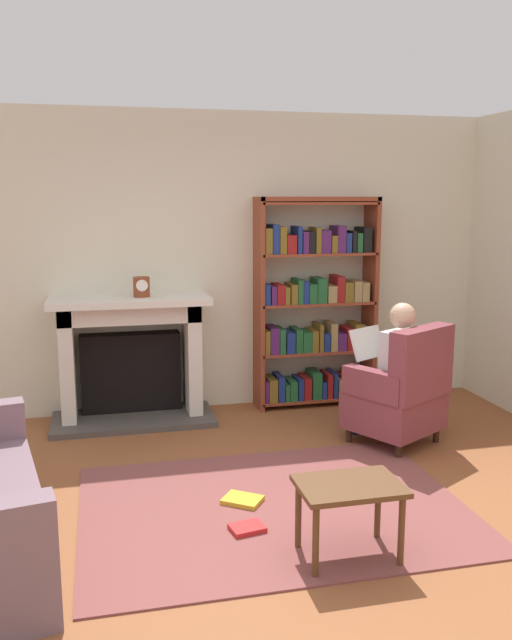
{
  "coord_description": "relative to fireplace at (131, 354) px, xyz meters",
  "views": [
    {
      "loc": [
        -1.01,
        -3.53,
        1.94
      ],
      "look_at": [
        0.1,
        1.2,
        1.05
      ],
      "focal_mm": 37.62,
      "sensor_mm": 36.0,
      "label": 1
    }
  ],
  "objects": [
    {
      "name": "seated_reader",
      "position": [
        1.98,
        -1.04,
        0.04
      ],
      "size": [
        0.53,
        0.59,
        1.14
      ],
      "rotation": [
        0.0,
        0.0,
        3.66
      ],
      "color": "silver",
      "rests_on": "ground"
    },
    {
      "name": "area_rug",
      "position": [
        0.77,
        -2.0,
        -0.58
      ],
      "size": [
        2.4,
        1.8,
        0.01
      ],
      "primitive_type": "cube",
      "color": "brown",
      "rests_on": "ground"
    },
    {
      "name": "scattered_books",
      "position": [
        0.57,
        -2.04,
        -0.56
      ],
      "size": [
        0.31,
        0.6,
        0.03
      ],
      "color": "red",
      "rests_on": "area_rug"
    },
    {
      "name": "ground",
      "position": [
        0.77,
        -2.3,
        -0.58
      ],
      "size": [
        14.0,
        14.0,
        0.0
      ],
      "primitive_type": "plane",
      "color": "brown"
    },
    {
      "name": "bookshelf",
      "position": [
        1.7,
        0.04,
        0.36
      ],
      "size": [
        1.13,
        0.32,
        1.95
      ],
      "color": "brown",
      "rests_on": "ground"
    },
    {
      "name": "mantel_clock",
      "position": [
        0.11,
        -0.1,
        0.61
      ],
      "size": [
        0.14,
        0.14,
        0.17
      ],
      "color": "brown",
      "rests_on": "fireplace"
    },
    {
      "name": "fireplace",
      "position": [
        0.0,
        0.0,
        0.0
      ],
      "size": [
        1.4,
        0.64,
        1.11
      ],
      "color": "#4C4742",
      "rests_on": "ground"
    },
    {
      "name": "back_wall",
      "position": [
        0.77,
        0.25,
        0.77
      ],
      "size": [
        5.6,
        0.1,
        2.7
      ],
      "primitive_type": "cube",
      "color": "beige",
      "rests_on": "ground"
    },
    {
      "name": "armchair_reading",
      "position": [
        2.04,
        -1.14,
        -0.16
      ],
      "size": [
        0.86,
        0.85,
        0.97
      ],
      "rotation": [
        0.0,
        0.0,
        3.66
      ],
      "color": "#331E14",
      "rests_on": "ground"
    },
    {
      "name": "side_table",
      "position": [
        1.02,
        -2.66,
        -0.22
      ],
      "size": [
        0.56,
        0.39,
        0.43
      ],
      "color": "brown",
      "rests_on": "ground"
    }
  ]
}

